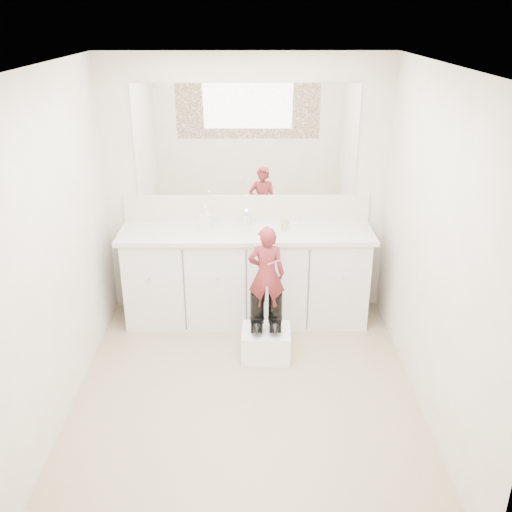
{
  "coord_description": "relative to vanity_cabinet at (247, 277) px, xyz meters",
  "views": [
    {
      "loc": [
        0.05,
        -3.57,
        2.7
      ],
      "look_at": [
        0.08,
        0.59,
        0.91
      ],
      "focal_mm": 40.0,
      "sensor_mm": 36.0,
      "label": 1
    }
  ],
  "objects": [
    {
      "name": "dot_panel",
      "position": [
        0.0,
        -2.71,
        1.22
      ],
      "size": [
        2.0,
        0.01,
        1.2
      ],
      "primitive_type": "cube",
      "color": "#472819",
      "rests_on": "wall_front"
    },
    {
      "name": "ceiling",
      "position": [
        0.0,
        -1.23,
        1.97
      ],
      "size": [
        3.0,
        3.0,
        0.0
      ],
      "primitive_type": "plane",
      "rotation": [
        3.14,
        0.0,
        0.0
      ],
      "color": "white",
      "rests_on": "wall_back"
    },
    {
      "name": "faucet",
      "position": [
        0.0,
        0.15,
        0.52
      ],
      "size": [
        0.08,
        0.08,
        0.1
      ],
      "primitive_type": "cylinder",
      "color": "silver",
      "rests_on": "countertop"
    },
    {
      "name": "backsplash",
      "position": [
        0.0,
        0.26,
        0.59
      ],
      "size": [
        2.28,
        0.03,
        0.25
      ],
      "primitive_type": "cube",
      "color": "beige",
      "rests_on": "countertop"
    },
    {
      "name": "wall_left",
      "position": [
        -1.3,
        -1.23,
        0.78
      ],
      "size": [
        0.0,
        3.0,
        3.0
      ],
      "primitive_type": "plane",
      "rotation": [
        1.57,
        0.0,
        1.57
      ],
      "color": "beige",
      "rests_on": "floor"
    },
    {
      "name": "boot_right",
      "position": [
        0.24,
        -0.66,
        0.0
      ],
      "size": [
        0.13,
        0.23,
        0.34
      ],
      "primitive_type": null,
      "rotation": [
        0.0,
        0.0,
        -0.03
      ],
      "color": "black",
      "rests_on": "step_stool"
    },
    {
      "name": "floor",
      "position": [
        0.0,
        -1.23,
        -0.42
      ],
      "size": [
        3.0,
        3.0,
        0.0
      ],
      "primitive_type": "plane",
      "color": "#816C54",
      "rests_on": "ground"
    },
    {
      "name": "wall_front",
      "position": [
        0.0,
        -2.73,
        0.77
      ],
      "size": [
        2.6,
        0.0,
        2.6
      ],
      "primitive_type": "plane",
      "rotation": [
        -1.57,
        0.0,
        0.0
      ],
      "color": "beige",
      "rests_on": "floor"
    },
    {
      "name": "step_stool",
      "position": [
        0.17,
        -0.68,
        -0.3
      ],
      "size": [
        0.41,
        0.35,
        0.26
      ],
      "primitive_type": "cube",
      "rotation": [
        0.0,
        0.0,
        -0.03
      ],
      "color": "white",
      "rests_on": "floor"
    },
    {
      "name": "mirror",
      "position": [
        0.0,
        0.26,
        1.22
      ],
      "size": [
        2.0,
        0.02,
        1.0
      ],
      "primitive_type": "cube",
      "color": "white",
      "rests_on": "wall_back"
    },
    {
      "name": "cup",
      "position": [
        0.34,
        0.02,
        0.51
      ],
      "size": [
        0.12,
        0.12,
        0.08
      ],
      "primitive_type": "imported",
      "rotation": [
        0.0,
        0.0,
        -0.38
      ],
      "color": "#C0BA9A",
      "rests_on": "countertop"
    },
    {
      "name": "toddler",
      "position": [
        0.17,
        -0.66,
        0.34
      ],
      "size": [
        0.3,
        0.2,
        0.81
      ],
      "primitive_type": "imported",
      "rotation": [
        0.0,
        0.0,
        3.11
      ],
      "color": "#B5373E",
      "rests_on": "step_stool"
    },
    {
      "name": "toothbrush",
      "position": [
        0.24,
        -0.74,
        0.48
      ],
      "size": [
        0.14,
        0.02,
        0.06
      ],
      "primitive_type": "cylinder",
      "rotation": [
        0.0,
        1.22,
        -0.03
      ],
      "color": "#CE5077",
      "rests_on": "toddler"
    },
    {
      "name": "wall_back",
      "position": [
        0.0,
        0.27,
        0.77
      ],
      "size": [
        2.6,
        0.0,
        2.6
      ],
      "primitive_type": "plane",
      "rotation": [
        1.57,
        0.0,
        0.0
      ],
      "color": "beige",
      "rests_on": "floor"
    },
    {
      "name": "soap_bottle",
      "position": [
        -0.36,
        0.03,
        0.57
      ],
      "size": [
        0.12,
        0.12,
        0.22
      ],
      "primitive_type": "imported",
      "rotation": [
        0.0,
        0.0,
        -0.23
      ],
      "color": "silver",
      "rests_on": "countertop"
    },
    {
      "name": "wall_right",
      "position": [
        1.3,
        -1.23,
        0.78
      ],
      "size": [
        0.0,
        3.0,
        3.0
      ],
      "primitive_type": "plane",
      "rotation": [
        1.57,
        0.0,
        -1.57
      ],
      "color": "beige",
      "rests_on": "floor"
    },
    {
      "name": "boot_left",
      "position": [
        0.09,
        -0.66,
        0.0
      ],
      "size": [
        0.13,
        0.23,
        0.34
      ],
      "primitive_type": null,
      "rotation": [
        0.0,
        0.0,
        -0.03
      ],
      "color": "black",
      "rests_on": "step_stool"
    },
    {
      "name": "vanity_cabinet",
      "position": [
        0.0,
        0.0,
        0.0
      ],
      "size": [
        2.2,
        0.55,
        0.85
      ],
      "primitive_type": "cube",
      "color": "silver",
      "rests_on": "floor"
    },
    {
      "name": "countertop",
      "position": [
        0.0,
        -0.01,
        0.45
      ],
      "size": [
        2.28,
        0.58,
        0.04
      ],
      "primitive_type": "cube",
      "color": "beige",
      "rests_on": "vanity_cabinet"
    }
  ]
}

